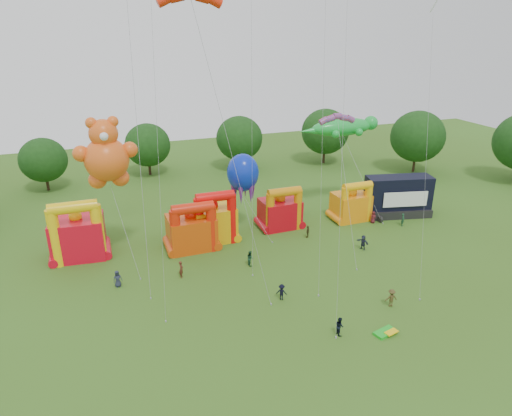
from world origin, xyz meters
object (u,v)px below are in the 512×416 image
object	(u,v)px
teddy_bear_kite	(114,187)
gecko_kite	(357,165)
bouncy_castle_2	(213,221)
bouncy_castle_0	(78,235)
octopus_kite	(249,192)
stage_trailer	(398,197)
spectator_0	(118,279)
spectator_4	(308,232)

from	to	relation	value
teddy_bear_kite	gecko_kite	distance (m)	31.84
bouncy_castle_2	bouncy_castle_0	bearing A→B (deg)	176.71
gecko_kite	octopus_kite	distance (m)	15.87
bouncy_castle_2	stage_trailer	bearing A→B (deg)	-1.52
teddy_bear_kite	spectator_0	size ratio (longest dim) A/B	9.07
octopus_kite	gecko_kite	bearing A→B (deg)	3.55
bouncy_castle_2	gecko_kite	size ratio (longest dim) A/B	0.52
bouncy_castle_0	octopus_kite	bearing A→B (deg)	0.44
bouncy_castle_0	stage_trailer	xyz separation A→B (m)	(41.05, -1.56, -0.03)
bouncy_castle_2	stage_trailer	distance (m)	25.77
bouncy_castle_0	teddy_bear_kite	world-z (taller)	teddy_bear_kite
teddy_bear_kite	bouncy_castle_0	bearing A→B (deg)	146.17
bouncy_castle_2	spectator_4	bearing A→B (deg)	-15.84
gecko_kite	spectator_0	world-z (taller)	gecko_kite
spectator_0	spectator_4	xyz separation A→B (m)	(22.87, 3.98, -0.09)
octopus_kite	stage_trailer	bearing A→B (deg)	-4.69
bouncy_castle_0	octopus_kite	world-z (taller)	octopus_kite
gecko_kite	octopus_kite	world-z (taller)	gecko_kite
bouncy_castle_2	teddy_bear_kite	bearing A→B (deg)	-169.41
bouncy_castle_0	gecko_kite	bearing A→B (deg)	1.81
bouncy_castle_0	bouncy_castle_2	distance (m)	15.32
octopus_kite	spectator_4	world-z (taller)	octopus_kite
gecko_kite	bouncy_castle_2	bearing A→B (deg)	-174.42
spectator_4	gecko_kite	bearing A→B (deg)	162.77
stage_trailer	spectator_4	bearing A→B (deg)	-170.47
spectator_0	teddy_bear_kite	bearing A→B (deg)	67.33
bouncy_castle_2	gecko_kite	distance (m)	21.15
bouncy_castle_2	spectator_0	bearing A→B (deg)	-148.84
teddy_bear_kite	gecko_kite	xyz separation A→B (m)	(31.52, 4.06, -1.94)
bouncy_castle_2	teddy_bear_kite	xyz separation A→B (m)	(-10.93, -2.04, 6.32)
spectator_4	octopus_kite	bearing A→B (deg)	-79.51
teddy_bear_kite	octopus_kite	bearing A→B (deg)	11.05
bouncy_castle_2	octopus_kite	bearing A→B (deg)	12.08
gecko_kite	octopus_kite	bearing A→B (deg)	-176.45
teddy_bear_kite	spectator_0	distance (m)	9.49
teddy_bear_kite	octopus_kite	xyz separation A→B (m)	(15.77, 3.08, -3.58)
gecko_kite	spectator_0	xyz separation A→B (m)	(-32.37, -9.14, -6.02)
bouncy_castle_0	octopus_kite	xyz separation A→B (m)	(20.13, 0.16, 2.56)
teddy_bear_kite	octopus_kite	world-z (taller)	teddy_bear_kite
bouncy_castle_0	spectator_4	size ratio (longest dim) A/B	4.54
bouncy_castle_0	gecko_kite	world-z (taller)	gecko_kite
bouncy_castle_0	octopus_kite	distance (m)	20.29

